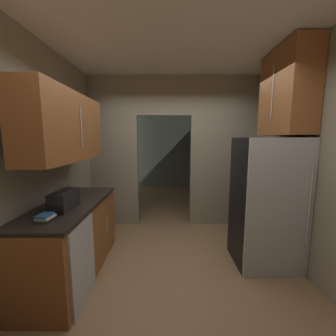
# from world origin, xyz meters

# --- Properties ---
(ground) EXTENTS (20.00, 20.00, 0.00)m
(ground) POSITION_xyz_m (0.00, 0.00, 0.00)
(ground) COLOR #93704C
(kitchen_overhead_slab) EXTENTS (3.60, 7.21, 0.06)m
(kitchen_overhead_slab) POSITION_xyz_m (0.00, 0.48, 2.87)
(kitchen_overhead_slab) COLOR silver
(kitchen_partition) EXTENTS (3.20, 0.12, 2.84)m
(kitchen_partition) POSITION_xyz_m (0.06, 1.61, 1.53)
(kitchen_partition) COLOR gray
(kitchen_partition) RESTS_ON ground
(adjoining_room_shell) EXTENTS (3.20, 3.26, 2.84)m
(adjoining_room_shell) POSITION_xyz_m (0.00, 3.74, 1.42)
(adjoining_room_shell) COLOR gray
(adjoining_room_shell) RESTS_ON ground
(kitchen_flank_left) EXTENTS (0.10, 4.11, 2.84)m
(kitchen_flank_left) POSITION_xyz_m (-1.65, -0.45, 1.42)
(kitchen_flank_left) COLOR gray
(kitchen_flank_left) RESTS_ON ground
(refrigerator) EXTENTS (0.78, 0.72, 1.71)m
(refrigerator) POSITION_xyz_m (1.20, 0.24, 0.85)
(refrigerator) COLOR black
(refrigerator) RESTS_ON ground
(lower_cabinet_run) EXTENTS (0.64, 1.63, 0.92)m
(lower_cabinet_run) POSITION_xyz_m (-1.28, -0.00, 0.46)
(lower_cabinet_run) COLOR brown
(lower_cabinet_run) RESTS_ON ground
(dishwasher) EXTENTS (0.02, 0.56, 0.86)m
(dishwasher) POSITION_xyz_m (-0.97, -0.46, 0.43)
(dishwasher) COLOR #B7BABC
(dishwasher) RESTS_ON ground
(upper_cabinet_counterside) EXTENTS (0.36, 1.47, 0.77)m
(upper_cabinet_counterside) POSITION_xyz_m (-1.28, -0.00, 1.82)
(upper_cabinet_counterside) COLOR brown
(upper_cabinet_fridgeside) EXTENTS (0.36, 0.86, 1.08)m
(upper_cabinet_fridgeside) POSITION_xyz_m (1.42, 0.34, 2.28)
(upper_cabinet_fridgeside) COLOR brown
(boombox) EXTENTS (0.19, 0.40, 0.23)m
(boombox) POSITION_xyz_m (-1.25, -0.21, 1.02)
(boombox) COLOR black
(boombox) RESTS_ON lower_cabinet_run
(book_stack) EXTENTS (0.14, 0.17, 0.06)m
(book_stack) POSITION_xyz_m (-1.27, -0.54, 0.95)
(book_stack) COLOR #388C47
(book_stack) RESTS_ON lower_cabinet_run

